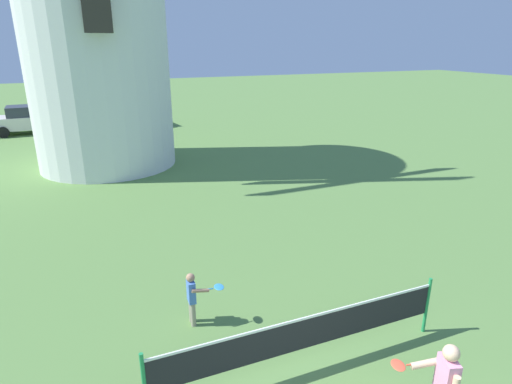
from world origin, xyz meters
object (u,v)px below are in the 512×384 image
Objects in this scene: parked_car_cream at (30,119)px; parked_car_green at (132,114)px; tennis_net at (305,333)px; player_far at (193,295)px.

parked_car_green is (5.57, -0.55, -0.00)m from parked_car_cream.
parked_car_cream reaches higher than tennis_net.
tennis_net is 22.14m from parked_car_green.
player_far is 0.26× the size of parked_car_cream.
parked_car_green is at bearing 85.92° from player_far.
player_far is 20.36m from parked_car_green.
parked_car_cream is at bearing 101.18° from player_far.
player_far is (-1.32, 1.83, -0.08)m from tennis_net.
tennis_net is at bearing -54.14° from player_far.
parked_car_cream is (-4.12, 20.85, 0.20)m from player_far.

